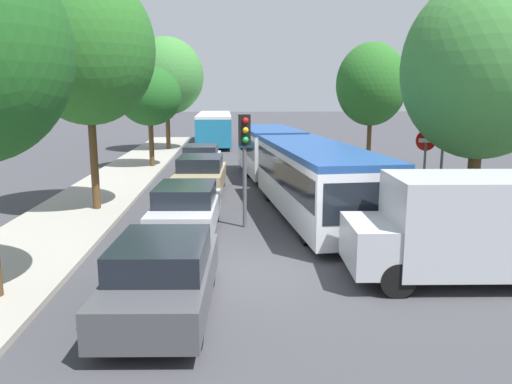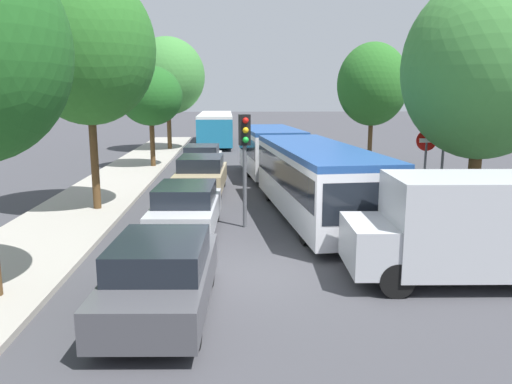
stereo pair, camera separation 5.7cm
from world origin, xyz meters
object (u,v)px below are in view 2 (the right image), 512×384
Objects in this scene: tree_left_mid at (86,52)px; tree_right_mid at (371,86)px; articulated_bus at (293,162)px; white_van at (474,226)px; tree_left_distant at (167,76)px; no_entry_sign at (425,158)px; queued_car_tan at (201,174)px; queued_car_white at (202,159)px; city_bus_rear at (216,126)px; direction_sign_post at (444,133)px; queued_car_graphite at (161,276)px; queued_car_silver at (186,208)px; traffic_light at (245,145)px; tree_right_near at (484,73)px; tree_left_far at (151,96)px.

tree_right_mid is (12.19, 10.09, -0.94)m from tree_left_mid.
white_van is at bearing 11.15° from articulated_bus.
no_entry_sign is at bearing -60.58° from tree_left_distant.
queued_car_tan is 0.57× the size of tree_left_distant.
queued_car_white is at bearing 5.29° from queued_car_tan.
articulated_bus is 21.16m from city_bus_rear.
direction_sign_post reaches higher than no_entry_sign.
queued_car_graphite reaches higher than queued_car_white.
articulated_bus is 5.69m from direction_sign_post.
queued_car_silver is 0.53× the size of tree_left_mid.
white_van is 1.49× the size of traffic_light.
city_bus_rear is at bearing 124.02° from tree_right_mid.
no_entry_sign is at bearing -114.48° from queued_car_tan.
queued_car_tan is at bearing -20.16° from direction_sign_post.
queued_car_tan is at bearing 151.40° from tree_right_near.
queued_car_silver is 22.01m from tree_left_distant.
direction_sign_post is (9.31, -7.26, 1.84)m from queued_car_white.
city_bus_rear is 25.01m from no_entry_sign.
white_van is at bearing 34.84° from traffic_light.
tree_right_near is at bearing -113.99° from white_van.
articulated_bus is 5.05m from traffic_light.
tree_left_mid is 10.14m from tree_left_far.
queued_car_tan is 11.70m from tree_right_mid.
articulated_bus reaches higher than queued_car_silver.
direction_sign_post reaches higher than traffic_light.
articulated_bus is 2.39× the size of tree_right_mid.
tree_right_mid is at bearing 141.30° from articulated_bus.
no_entry_sign is 0.42× the size of tree_right_mid.
tree_left_distant is at bearing 18.17° from queued_car_white.
direction_sign_post is at bearing -88.03° from tree_right_mid.
tree_left_mid is at bearing -2.02° from direction_sign_post.
articulated_bus is 2.94× the size of tree_left_far.
queued_car_white is (-0.25, -14.77, -0.68)m from city_bus_rear.
city_bus_rear reaches higher than queued_car_silver.
queued_car_silver is 1.49× the size of no_entry_sign.
tree_left_mid reaches higher than tree_right_near.
direction_sign_post reaches higher than queued_car_tan.
tree_left_distant is at bearing -177.76° from traffic_light.
queued_car_silver is 9.91m from tree_right_near.
traffic_light reaches higher than queued_car_tan.
tree_right_mid is (-0.31, 9.06, 1.79)m from direction_sign_post.
tree_right_mid is at bearing 139.43° from traffic_light.
queued_car_white is at bearing -32.30° from tree_left_far.
queued_car_tan reaches higher than queued_car_graphite.
city_bus_rear reaches higher than queued_car_tan.
white_van is at bearing -168.64° from city_bus_rear.
queued_car_tan is (-3.62, 0.98, -0.59)m from articulated_bus.
tree_left_mid reaches higher than queued_car_graphite.
city_bus_rear is 3.15× the size of direction_sign_post.
queued_car_tan is at bearing 2.12° from queued_car_graphite.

